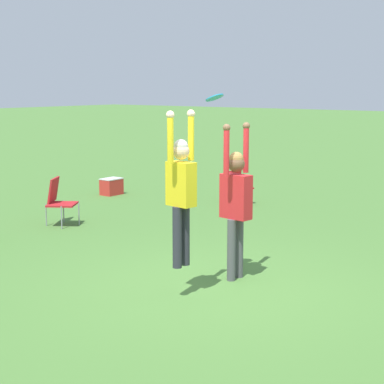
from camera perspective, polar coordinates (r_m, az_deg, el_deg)
ground_plane at (r=8.93m, az=2.15°, el=-8.44°), size 120.00×120.00×0.00m
person_jumping at (r=8.18m, az=-0.98°, el=0.57°), size 0.52×0.39×2.02m
person_defending at (r=9.03m, az=3.92°, el=-0.44°), size 0.60×0.47×2.23m
frisbee at (r=8.71m, az=2.02°, el=8.39°), size 0.25×0.24×0.11m
camping_chair_0 at (r=15.02m, az=4.01°, el=0.68°), size 0.59×0.63×0.77m
camping_chair_3 at (r=12.96m, az=-11.81°, el=-0.54°), size 0.73×0.81×0.93m
cooler_box at (r=16.36m, az=-7.17°, el=0.49°), size 0.52×0.37×0.42m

